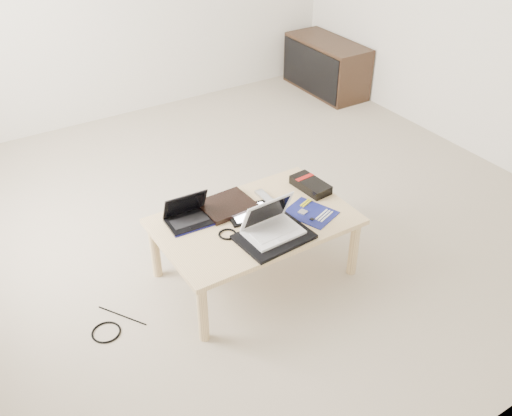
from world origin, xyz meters
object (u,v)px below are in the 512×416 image
media_cabinet (326,66)px  coffee_table (255,226)px  netbook (188,216)px  gpu_box (310,185)px  white_laptop (271,225)px

media_cabinet → coffee_table: bearing=-136.0°
coffee_table → netbook: (-0.32, 0.18, 0.09)m
coffee_table → gpu_box: (0.46, 0.09, 0.08)m
gpu_box → netbook: bearing=173.6°
coffee_table → gpu_box: size_ratio=4.13×
media_cabinet → gpu_box: (-1.62, -1.92, 0.18)m
coffee_table → netbook: bearing=150.7°
coffee_table → media_cabinet: (2.08, 2.01, -0.10)m
media_cabinet → white_laptop: bearing=-133.7°
white_laptop → gpu_box: size_ratio=1.15×
netbook → gpu_box: netbook is taller
netbook → white_laptop: bearing=-46.9°
media_cabinet → gpu_box: 2.52m
coffee_table → white_laptop: white_laptop is taller
white_laptop → gpu_box: (0.46, 0.26, -0.03)m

